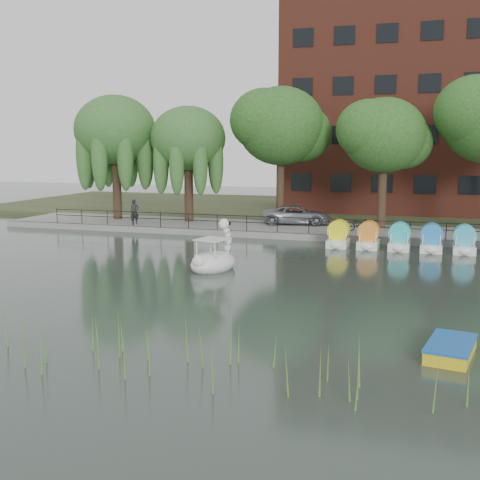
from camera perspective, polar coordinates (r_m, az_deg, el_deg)
The scene contains 17 objects.
ground_plane at distance 25.31m, azimuth -3.84°, elevation -4.18°, with size 120.00×120.00×0.00m, color #384440.
promenade at distance 40.35m, azimuth 4.50°, elevation 0.98°, with size 40.00×6.00×0.40m, color gray.
kerb at distance 37.52m, azimuth 3.47°, elevation 0.40°, with size 40.00×0.25×0.40m, color gray.
land_strip at distance 53.99m, azimuth 7.91°, elevation 2.89°, with size 60.00×22.00×0.36m, color #47512D.
railing at distance 37.58m, azimuth 3.56°, elevation 1.87°, with size 32.00×0.05×1.00m.
apartment_building at distance 53.07m, azimuth 15.77°, elevation 12.48°, with size 20.00×10.07×18.00m.
willow_left at distance 45.21m, azimuth -11.75°, elevation 10.15°, with size 5.88×5.88×9.01m.
willow_mid at distance 43.24m, azimuth -4.94°, elevation 9.54°, with size 5.32×5.32×8.15m.
broadleaf_center at distance 42.18m, azimuth 3.91°, elevation 10.67°, with size 6.00×6.00×9.25m.
broadleaf_right at distance 40.55m, azimuth 13.51°, elevation 9.58°, with size 5.40×5.40×8.32m.
minivan at distance 41.57m, azimuth 5.43°, elevation 2.52°, with size 5.38×2.47×1.50m, color gray.
bicycle at distance 38.52m, azimuth 11.21°, elevation 1.52°, with size 1.72×0.60×1.00m, color gray.
pedestrian at distance 41.94m, azimuth -9.97°, elevation 2.81°, with size 0.71×0.48×1.98m, color black.
swan_boat at distance 28.13m, azimuth -2.49°, elevation -1.80°, with size 2.34×3.08×2.32m.
pedal_boat_row at distance 34.60m, azimuth 16.29°, elevation 0.02°, with size 9.65×1.70×1.40m.
yellow_rowboat at distance 17.72m, azimuth 19.34°, elevation -9.68°, with size 1.52×2.42×0.41m.
reed_bank at distance 16.02m, azimuth -9.75°, elevation -9.84°, with size 24.00×2.40×1.20m.
Camera 1 is at (9.09, -22.93, 5.70)m, focal length 45.00 mm.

